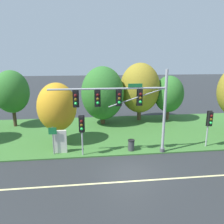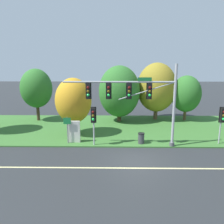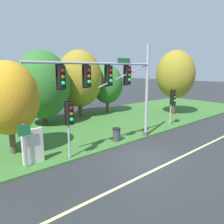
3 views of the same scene
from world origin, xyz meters
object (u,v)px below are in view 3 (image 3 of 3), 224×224
Objects in this scene: traffic_signal_mast at (116,81)px; tree_furthest_back at (175,75)px; route_sign_post at (25,139)px; pedestrian_signal_further_along at (70,117)px; tree_right_far at (107,84)px; pedestrian_signal_near_kerb at (173,99)px; tree_tall_centre at (79,79)px; info_kiosk at (33,146)px; tree_mid_verge at (42,85)px; tree_behind_signpost at (9,98)px; trash_bin at (117,134)px.

tree_furthest_back is at bearing 15.43° from traffic_signal_mast.
route_sign_post is (-5.73, 0.53, -2.71)m from traffic_signal_mast.
tree_right_far is (10.33, 9.03, 0.83)m from pedestrian_signal_further_along.
pedestrian_signal_further_along is at bearing -177.19° from pedestrian_signal_near_kerb.
tree_tall_centre is 3.65× the size of info_kiosk.
route_sign_post is at bearing 166.37° from pedestrian_signal_further_along.
tree_mid_verge is 1.21× the size of tree_right_far.
pedestrian_signal_further_along is at bearing -179.53° from traffic_signal_mast.
traffic_signal_mast is 6.43m from tree_behind_signpost.
tree_tall_centre is 0.99× the size of tree_furthest_back.
traffic_signal_mast is 1.66× the size of tree_behind_signpost.
tree_behind_signpost reaches higher than trash_bin.
tree_right_far is at bearing 33.86° from route_sign_post.
pedestrian_signal_further_along is at bearing -167.84° from tree_furthest_back.
tree_mid_verge is (-1.18, 8.36, -0.64)m from traffic_signal_mast.
tree_right_far is (-0.38, 8.51, 0.89)m from pedestrian_signal_near_kerb.
info_kiosk is at bearing -118.31° from tree_mid_verge.
tree_mid_verge is at bearing 61.69° from info_kiosk.
traffic_signal_mast is at bearing -137.07° from trash_bin.
pedestrian_signal_further_along is 13.75m from tree_right_far.
tree_furthest_back is 17.54m from info_kiosk.
tree_right_far reaches higher than route_sign_post.
info_kiosk is at bearing 178.61° from pedestrian_signal_near_kerb.
tree_mid_verge is at bearing 158.45° from tree_furthest_back.
tree_behind_signpost is (-5.61, 3.00, -0.89)m from traffic_signal_mast.
tree_furthest_back is at bearing 12.16° from pedestrian_signal_further_along.
tree_behind_signpost is 11.06m from tree_tall_centre.
tree_right_far is 5.85× the size of trash_bin.
tree_mid_verge is (4.43, 5.36, 0.25)m from tree_behind_signpost.
traffic_signal_mast is at bearing -164.57° from tree_furthest_back.
tree_furthest_back is at bearing 13.60° from trash_bin.
pedestrian_signal_further_along is (-3.43, -0.03, -1.81)m from traffic_signal_mast.
tree_mid_verge is 0.95× the size of tree_tall_centre.
tree_furthest_back reaches higher than tree_behind_signpost.
tree_right_far is at bearing -6.47° from tree_tall_centre.
tree_furthest_back is at bearing 31.46° from pedestrian_signal_near_kerb.
tree_behind_signpost reaches higher than info_kiosk.
tree_right_far reaches higher than pedestrian_signal_near_kerb.
pedestrian_signal_near_kerb is at bearing -1.39° from info_kiosk.
tree_right_far is 7.63m from tree_furthest_back.
trash_bin is at bearing -166.40° from tree_furthest_back.
pedestrian_signal_further_along is at bearing -138.85° from tree_right_far.
pedestrian_signal_near_kerb is at bearing -87.46° from tree_right_far.
traffic_signal_mast is 1.31× the size of tree_furthest_back.
traffic_signal_mast is 8.47m from tree_mid_verge.
tree_mid_verge is at bearing 59.86° from route_sign_post.
trash_bin is at bearing -2.55° from info_kiosk.
pedestrian_signal_further_along is at bearing -125.86° from tree_tall_centre.
tree_mid_verge is 3.48× the size of info_kiosk.
info_kiosk is (0.36, -2.20, -2.38)m from tree_behind_signpost.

